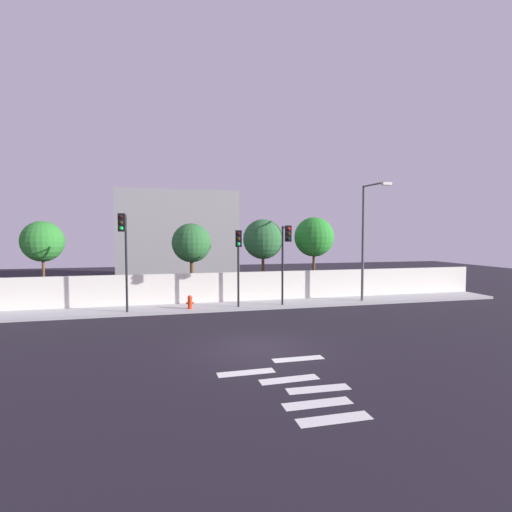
{
  "coord_description": "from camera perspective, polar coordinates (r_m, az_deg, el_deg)",
  "views": [
    {
      "loc": [
        -3.48,
        -13.69,
        4.26
      ],
      "look_at": [
        1.5,
        6.5,
        3.12
      ],
      "focal_mm": 26.7,
      "sensor_mm": 36.0,
      "label": 1
    }
  ],
  "objects": [
    {
      "name": "traffic_light_left",
      "position": [
        21.04,
        -2.65,
        0.68
      ],
      "size": [
        0.45,
        1.38,
        4.37
      ],
      "color": "black",
      "rests_on": "sidewalk"
    },
    {
      "name": "traffic_light_right",
      "position": [
        21.71,
        4.45,
        1.24
      ],
      "size": [
        0.35,
        1.44,
        4.64
      ],
      "color": "black",
      "rests_on": "sidewalk"
    },
    {
      "name": "roadside_tree_rightmost",
      "position": [
        26.62,
        8.69,
        2.81
      ],
      "size": [
        2.73,
        2.73,
        5.5
      ],
      "color": "brown",
      "rests_on": "ground"
    },
    {
      "name": "sidewalk",
      "position": [
        22.56,
        -4.79,
        -7.55
      ],
      "size": [
        36.0,
        2.4,
        0.15
      ],
      "primitive_type": "cube",
      "color": "#A7A7A7",
      "rests_on": "ground"
    },
    {
      "name": "low_building_distant",
      "position": [
        37.21,
        -11.62,
        2.92
      ],
      "size": [
        10.83,
        6.0,
        8.31
      ],
      "primitive_type": "cube",
      "color": "gray",
      "rests_on": "ground"
    },
    {
      "name": "perimeter_wall",
      "position": [
        23.66,
        -5.3,
        -4.66
      ],
      "size": [
        36.0,
        0.18,
        1.8
      ],
      "primitive_type": "cube",
      "color": "silver",
      "rests_on": "sidewalk"
    },
    {
      "name": "street_lamp_curbside",
      "position": [
        24.4,
        16.18,
        3.39
      ],
      "size": [
        0.62,
        2.38,
        7.17
      ],
      "color": "#4C4C51",
      "rests_on": "sidewalk"
    },
    {
      "name": "roadside_tree_midleft",
      "position": [
        24.66,
        -9.63,
        1.91
      ],
      "size": [
        2.5,
        2.5,
        5.02
      ],
      "color": "brown",
      "rests_on": "ground"
    },
    {
      "name": "fire_hydrant",
      "position": [
        21.69,
        -9.88,
        -6.74
      ],
      "size": [
        0.44,
        0.26,
        0.76
      ],
      "color": "red",
      "rests_on": "sidewalk"
    },
    {
      "name": "traffic_light_center",
      "position": [
        20.62,
        -19.18,
        2.02
      ],
      "size": [
        0.35,
        1.64,
        5.18
      ],
      "color": "black",
      "rests_on": "sidewalk"
    },
    {
      "name": "ground_plane",
      "position": [
        14.76,
        0.39,
        -13.63
      ],
      "size": [
        80.0,
        80.0,
        0.0
      ],
      "primitive_type": "plane",
      "color": "black"
    },
    {
      "name": "crosswalk_marking",
      "position": [
        11.5,
        6.34,
        -18.59
      ],
      "size": [
        3.83,
        4.7,
        0.01
      ],
      "color": "silver",
      "rests_on": "ground"
    },
    {
      "name": "roadside_tree_leftmost",
      "position": [
        25.51,
        -29.35,
        1.89
      ],
      "size": [
        2.39,
        2.39,
        5.09
      ],
      "color": "brown",
      "rests_on": "ground"
    },
    {
      "name": "roadside_tree_midright",
      "position": [
        25.44,
        1.06,
        2.5
      ],
      "size": [
        2.67,
        2.67,
        5.32
      ],
      "color": "brown",
      "rests_on": "ground"
    }
  ]
}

